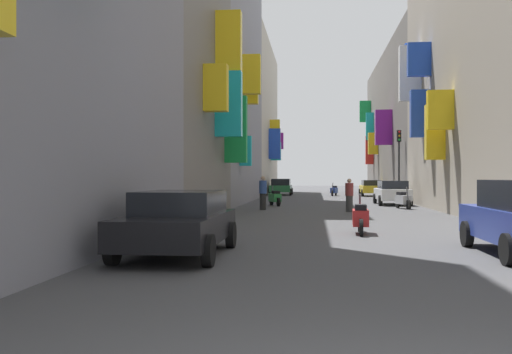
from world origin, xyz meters
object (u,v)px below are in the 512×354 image
(parked_car_green, at_px, (281,186))
(scooter_silver, at_px, (403,200))
(parked_car_black, at_px, (179,221))
(pedestrian_crossing, at_px, (349,195))
(scooter_blue, at_px, (334,190))
(parked_car_white, at_px, (392,192))
(scooter_green, at_px, (275,198))
(scooter_red, at_px, (360,218))
(pedestrian_near_left, at_px, (263,193))
(traffic_light_near_corner, at_px, (399,153))
(parked_car_yellow, at_px, (371,188))

(parked_car_green, bearing_deg, scooter_silver, -70.62)
(parked_car_black, height_order, scooter_silver, parked_car_black)
(scooter_silver, relative_size, pedestrian_crossing, 1.21)
(scooter_blue, bearing_deg, parked_car_black, -96.81)
(parked_car_white, height_order, pedestrian_crossing, pedestrian_crossing)
(scooter_silver, bearing_deg, scooter_green, 162.44)
(parked_car_black, distance_m, scooter_green, 20.02)
(scooter_red, relative_size, pedestrian_crossing, 1.18)
(parked_car_green, distance_m, scooter_silver, 22.57)
(scooter_red, xyz_separation_m, pedestrian_near_left, (-3.84, 11.44, 0.36))
(parked_car_black, xyz_separation_m, pedestrian_crossing, (4.40, 15.07, 0.05))
(scooter_green, height_order, scooter_silver, same)
(scooter_red, bearing_deg, parked_car_green, 97.15)
(parked_car_green, bearing_deg, scooter_blue, -20.90)
(scooter_silver, bearing_deg, parked_car_black, -112.12)
(parked_car_black, relative_size, pedestrian_crossing, 2.71)
(scooter_blue, relative_size, traffic_light_near_corner, 0.41)
(scooter_red, distance_m, scooter_silver, 13.46)
(parked_car_green, relative_size, scooter_blue, 2.30)
(pedestrian_crossing, bearing_deg, parked_car_black, -106.29)
(scooter_blue, xyz_separation_m, pedestrian_crossing, (-0.06, -22.33, 0.30))
(scooter_red, height_order, scooter_silver, same)
(scooter_green, relative_size, pedestrian_near_left, 1.04)
(scooter_silver, bearing_deg, parked_car_green, 109.38)
(parked_car_white, distance_m, pedestrian_crossing, 7.55)
(parked_car_white, relative_size, scooter_red, 2.35)
(parked_car_white, relative_size, pedestrian_near_left, 2.59)
(parked_car_black, height_order, scooter_blue, parked_car_black)
(scooter_red, height_order, pedestrian_crossing, pedestrian_crossing)
(pedestrian_near_left, bearing_deg, parked_car_yellow, 70.58)
(parked_car_green, relative_size, scooter_silver, 2.36)
(parked_car_white, height_order, parked_car_green, parked_car_green)
(traffic_light_near_corner, bearing_deg, parked_car_white, -104.11)
(scooter_red, bearing_deg, scooter_green, 103.00)
(parked_car_black, xyz_separation_m, scooter_silver, (7.27, 17.89, -0.25))
(scooter_red, bearing_deg, parked_car_black, -130.41)
(parked_car_black, relative_size, traffic_light_near_corner, 0.90)
(scooter_green, distance_m, pedestrian_crossing, 6.25)
(scooter_blue, distance_m, scooter_silver, 19.71)
(traffic_light_near_corner, bearing_deg, pedestrian_crossing, -109.65)
(parked_car_yellow, bearing_deg, pedestrian_crossing, -98.21)
(parked_car_green, bearing_deg, traffic_light_near_corner, -57.69)
(pedestrian_crossing, bearing_deg, parked_car_white, 67.51)
(scooter_blue, bearing_deg, scooter_red, -90.65)
(pedestrian_near_left, bearing_deg, traffic_light_near_corner, 50.16)
(parked_car_yellow, distance_m, parked_car_green, 8.09)
(scooter_green, bearing_deg, scooter_silver, -17.56)
(pedestrian_crossing, relative_size, pedestrian_near_left, 0.93)
(traffic_light_near_corner, bearing_deg, scooter_blue, 108.06)
(scooter_blue, height_order, traffic_light_near_corner, traffic_light_near_corner)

